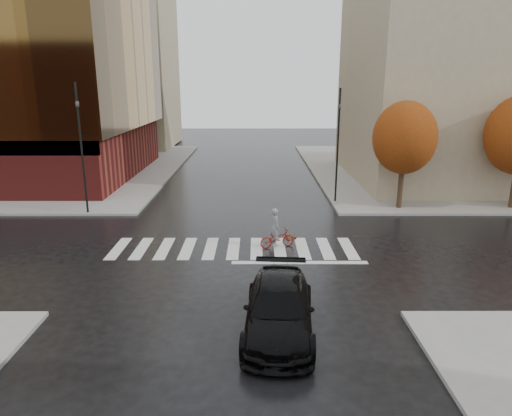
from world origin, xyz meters
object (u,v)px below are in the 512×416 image
at_px(sedan, 279,308).
at_px(cyclist, 276,234).
at_px(traffic_light_nw, 81,140).
at_px(traffic_light_ne, 338,138).
at_px(fire_hydrant, 92,192).

xyz_separation_m(sedan, cyclist, (0.27, 7.63, -0.10)).
xyz_separation_m(sedan, traffic_light_nw, (-10.79, 13.28, 3.70)).
height_order(cyclist, traffic_light_ne, traffic_light_ne).
bearing_deg(traffic_light_nw, cyclist, 86.04).
relative_size(sedan, fire_hydrant, 7.97).
bearing_deg(traffic_light_ne, cyclist, 44.21).
relative_size(cyclist, traffic_light_nw, 0.26).
bearing_deg(sedan, cyclist, 92.18).
height_order(sedan, cyclist, cyclist).
relative_size(sedan, traffic_light_nw, 0.70).
distance_m(traffic_light_nw, traffic_light_ne, 15.54).
bearing_deg(traffic_light_nw, sedan, 62.20).
height_order(cyclist, fire_hydrant, cyclist).
bearing_deg(traffic_light_ne, sedan, 55.40).
height_order(sedan, fire_hydrant, sedan).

